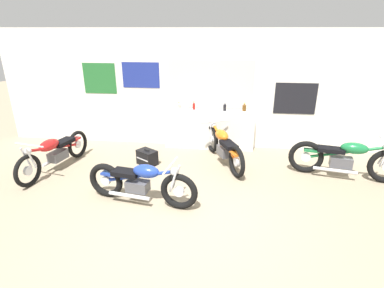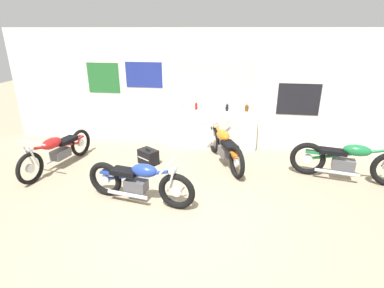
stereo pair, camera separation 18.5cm
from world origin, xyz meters
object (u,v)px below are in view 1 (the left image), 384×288
Objects in this scene: bottle_right_center at (244,107)px; motorcycle_green at (346,158)px; motorcycle_orange at (223,146)px; motorcycle_blue at (141,182)px; motorcycle_red at (55,152)px; bottle_leftmost at (179,106)px; bottle_center at (225,107)px; bottle_left_center at (194,106)px; hard_case_black at (147,157)px.

bottle_right_center reaches higher than motorcycle_green.
motorcycle_orange is at bearing 170.34° from motorcycle_green.
bottle_right_center is at bearing 56.15° from motorcycle_blue.
bottle_right_center reaches higher than motorcycle_red.
motorcycle_blue is (-0.23, -2.63, -0.66)m from bottle_leftmost.
motorcycle_orange is at bearing 53.17° from motorcycle_blue.
motorcycle_green is at bearing -27.21° from bottle_center.
bottle_leftmost is 0.09× the size of motorcycle_orange.
bottle_left_center is 1.69m from hard_case_black.
bottle_leftmost reaches higher than motorcycle_orange.
bottle_center is at bearing 24.82° from motorcycle_red.
bottle_right_center is 1.17m from motorcycle_orange.
bottle_left_center reaches higher than motorcycle_red.
hard_case_black is (-1.62, -1.10, -0.90)m from bottle_center.
motorcycle_red is 1.89m from hard_case_black.
bottle_center is at bearing -1.41° from bottle_leftmost.
bottle_right_center is at bearing 22.69° from motorcycle_red.
bottle_left_center is 1.19m from bottle_right_center.
motorcycle_green reaches higher than motorcycle_blue.
motorcycle_blue is at bearing -102.56° from bottle_left_center.
bottle_center reaches higher than motorcycle_blue.
hard_case_black is at bearing -128.34° from bottle_left_center.
bottle_left_center is 0.09× the size of motorcycle_green.
motorcycle_blue is 1.55m from hard_case_black.
motorcycle_red is 4.06× the size of hard_case_black.
motorcycle_orange is (1.33, 1.78, 0.01)m from motorcycle_blue.
bottle_right_center is at bearing 146.82° from motorcycle_green.
bottle_leftmost is 2.92m from motorcycle_red.
bottle_leftmost is at bearing 34.59° from motorcycle_red.
motorcycle_orange is (0.75, -0.85, -0.66)m from bottle_left_center.
bottle_leftmost is at bearing 142.34° from motorcycle_orange.
bottle_center reaches higher than motorcycle_green.
bottle_right_center is 2.41m from motorcycle_green.
motorcycle_green is at bearing 20.29° from motorcycle_blue.
bottle_right_center is 0.10× the size of motorcycle_orange.
bottle_leftmost is at bearing 85.08° from motorcycle_blue.
hard_case_black is at bearing 178.11° from motorcycle_green.
bottle_right_center is 3.25m from motorcycle_blue.
bottle_leftmost reaches higher than hard_case_black.
bottle_leftmost is 0.36m from bottle_left_center.
motorcycle_red is (-3.45, -0.76, -0.00)m from motorcycle_orange.
bottle_left_center is 0.10× the size of motorcycle_blue.
bottle_center is at bearing 34.12° from hard_case_black.
motorcycle_green is at bearing -19.85° from bottle_leftmost.
bottle_left_center is 2.78m from motorcycle_blue.
motorcycle_green is (3.49, -1.26, -0.63)m from bottle_leftmost.
bottle_left_center is 1.31m from motorcycle_orange.
motorcycle_green is 5.84m from motorcycle_red.
hard_case_black is at bearing 15.11° from motorcycle_red.
bottle_center reaches higher than motorcycle_orange.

